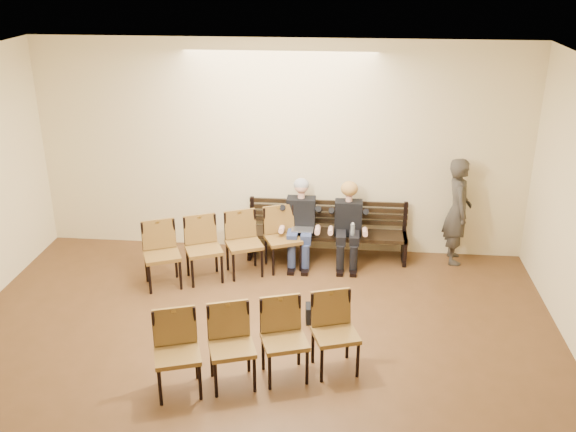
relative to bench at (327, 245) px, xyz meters
name	(u,v)px	position (x,y,z in m)	size (l,w,h in m)	color
room_walls	(233,192)	(-0.80, -3.86, 2.31)	(8.02, 10.01, 3.51)	beige
bench	(327,245)	(0.00, 0.00, 0.00)	(2.60, 0.90, 0.45)	black
seated_man	(301,221)	(-0.43, -0.12, 0.46)	(0.57, 0.79, 1.37)	black
seated_woman	(348,226)	(0.34, -0.12, 0.41)	(0.54, 0.75, 1.26)	black
laptop	(302,231)	(-0.39, -0.25, 0.35)	(0.35, 0.27, 0.25)	#B5B5B9
water_bottle	(352,237)	(0.41, -0.36, 0.33)	(0.07, 0.07, 0.21)	silver
bag	(318,313)	(-0.04, -2.01, -0.10)	(0.34, 0.23, 0.25)	black
passerby	(459,203)	(2.07, 0.10, 0.78)	(0.73, 0.48, 2.01)	#36322C
chair_row_front	(224,247)	(-1.55, -0.82, 0.27)	(2.42, 0.54, 0.99)	brown
chair_row_back	(259,345)	(-0.66, -3.38, 0.26)	(2.36, 0.53, 0.97)	brown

